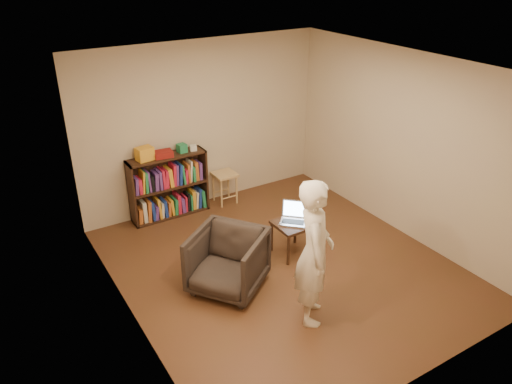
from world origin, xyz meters
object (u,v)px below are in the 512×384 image
armchair (227,261)px  side_table (292,228)px  bookshelf (169,189)px  person (314,253)px  laptop (294,217)px  stool (225,179)px

armchair → side_table: 1.13m
bookshelf → person: bearing=-82.2°
side_table → laptop: size_ratio=1.02×
bookshelf → side_table: bookshelf is taller
stool → laptop: (0.09, -1.78, 0.12)m
stool → laptop: size_ratio=1.11×
laptop → person: (-0.61, -1.21, 0.32)m
armchair → stool: bearing=116.2°
laptop → person: person is taller
bookshelf → laptop: 2.12m
bookshelf → armchair: 2.11m
side_table → person: (-0.56, -1.16, 0.46)m
bookshelf → stool: bookshelf is taller
bookshelf → person: person is taller
side_table → person: person is taller
stool → side_table: size_ratio=1.08×
bookshelf → side_table: size_ratio=2.55×
side_table → armchair: bearing=-169.2°
bookshelf → armchair: (-0.13, -2.10, -0.06)m
bookshelf → person: (0.42, -3.06, 0.41)m
bookshelf → side_table: (0.98, -1.89, -0.05)m
armchair → person: size_ratio=0.49×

